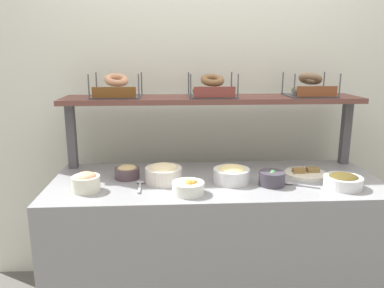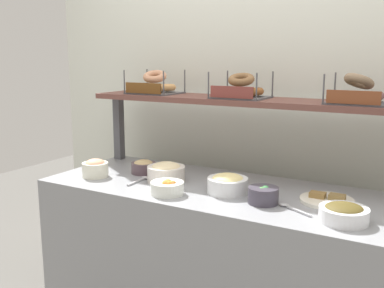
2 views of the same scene
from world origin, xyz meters
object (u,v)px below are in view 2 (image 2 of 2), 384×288
at_px(bowl_fruit_salad, 167,187).
at_px(bowl_egg_salad, 228,184).
at_px(bowl_hummus, 143,167).
at_px(bowl_lox_spread, 95,168).
at_px(bagel_basket_poppy, 358,94).
at_px(serving_plate_white, 327,200).
at_px(bagel_basket_cinnamon_raisin, 240,89).
at_px(bagel_basket_sesame, 154,86).
at_px(bowl_veggie_mix, 263,195).
at_px(bowl_potato_salad, 166,172).
at_px(serving_spoon_by_edge, 290,207).
at_px(serving_spoon_near_plate, 141,179).
at_px(bowl_chocolate_spread, 344,213).

xyz_separation_m(bowl_fruit_salad, bowl_egg_salad, (0.24, 0.16, 0.01)).
relative_size(bowl_fruit_salad, bowl_hummus, 1.17).
xyz_separation_m(bowl_lox_spread, bagel_basket_poppy, (1.27, 0.40, 0.43)).
xyz_separation_m(serving_plate_white, bagel_basket_cinnamon_raisin, (-0.53, 0.21, 0.47)).
bearing_deg(bowl_egg_salad, bagel_basket_sesame, 153.30).
height_order(bowl_veggie_mix, bowl_egg_salad, bowl_egg_salad).
height_order(bowl_veggie_mix, bowl_potato_salad, bowl_potato_salad).
bearing_deg(serving_spoon_by_edge, serving_spoon_near_plate, 177.06).
height_order(bowl_chocolate_spread, bowl_egg_salad, bowl_egg_salad).
bearing_deg(bagel_basket_cinnamon_raisin, bagel_basket_poppy, 0.41).
xyz_separation_m(serving_spoon_by_edge, bagel_basket_cinnamon_raisin, (-0.41, 0.38, 0.47)).
bearing_deg(bowl_egg_salad, bowl_potato_salad, 176.67).
distance_m(bowl_potato_salad, serving_plate_white, 0.82).
bearing_deg(bowl_egg_salad, bowl_hummus, 169.91).
bearing_deg(bowl_hummus, serving_spoon_near_plate, -58.70).
bearing_deg(bowl_egg_salad, bowl_veggie_mix, -16.35).
bearing_deg(serving_spoon_by_edge, bowl_egg_salad, 167.51).
distance_m(bowl_potato_salad, bowl_egg_salad, 0.37).
relative_size(bowl_egg_salad, serving_plate_white, 0.81).
relative_size(bowl_lox_spread, bagel_basket_poppy, 0.51).
distance_m(bowl_hummus, bagel_basket_cinnamon_raisin, 0.69).
distance_m(serving_plate_white, bagel_basket_sesame, 1.21).
relative_size(bowl_veggie_mix, bowl_hummus, 0.99).
relative_size(bowl_chocolate_spread, bowl_hummus, 1.41).
height_order(bowl_hummus, bagel_basket_sesame, bagel_basket_sesame).
bearing_deg(bowl_chocolate_spread, bowl_fruit_salad, -176.95).
xyz_separation_m(bagel_basket_sesame, bagel_basket_poppy, (1.16, -0.01, 0.00)).
xyz_separation_m(bowl_fruit_salad, bowl_lox_spread, (-0.52, 0.07, 0.02)).
bearing_deg(bowl_hummus, bowl_veggie_mix, -11.77).
height_order(bowl_veggie_mix, serving_plate_white, bowl_veggie_mix).
xyz_separation_m(bowl_chocolate_spread, bowl_lox_spread, (-1.32, 0.03, 0.01)).
distance_m(bowl_chocolate_spread, bowl_hummus, 1.16).
bearing_deg(bowl_potato_salad, bowl_hummus, 158.59).
height_order(bowl_fruit_salad, bagel_basket_cinnamon_raisin, bagel_basket_cinnamon_raisin).
bearing_deg(serving_spoon_by_edge, bagel_basket_sesame, 157.90).
height_order(bowl_potato_salad, serving_spoon_by_edge, bowl_potato_salad).
bearing_deg(serving_plate_white, bowl_fruit_salad, -159.18).
relative_size(serving_plate_white, serving_spoon_near_plate, 1.37).
bearing_deg(serving_spoon_near_plate, bowl_egg_salad, 3.74).
height_order(bowl_potato_salad, bagel_basket_poppy, bagel_basket_poppy).
bearing_deg(serving_plate_white, bagel_basket_poppy, 72.75).
bearing_deg(bowl_egg_salad, serving_spoon_near_plate, -176.26).
bearing_deg(serving_spoon_near_plate, bowl_lox_spread, -167.86).
bearing_deg(serving_spoon_by_edge, bagel_basket_poppy, 65.19).
bearing_deg(bowl_fruit_salad, bowl_potato_salad, 124.70).
relative_size(serving_plate_white, serving_spoon_by_edge, 1.47).
xyz_separation_m(serving_spoon_near_plate, bagel_basket_poppy, (1.01, 0.34, 0.47)).
relative_size(bowl_hummus, bowl_lox_spread, 0.98).
bearing_deg(bowl_hummus, bagel_basket_sesame, 107.33).
bearing_deg(bagel_basket_sesame, bowl_potato_salad, -47.70).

